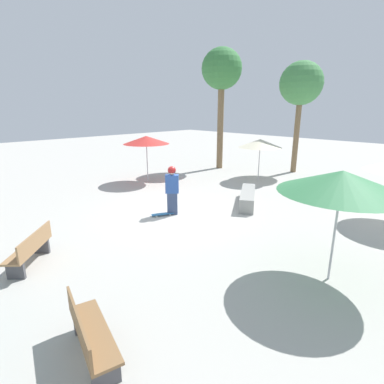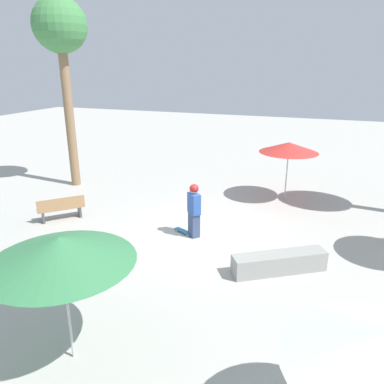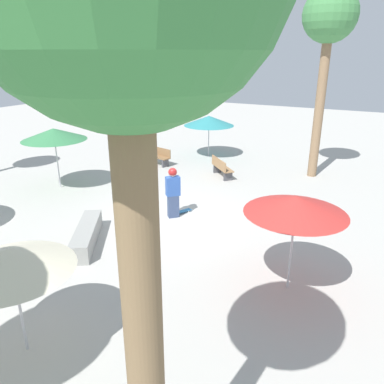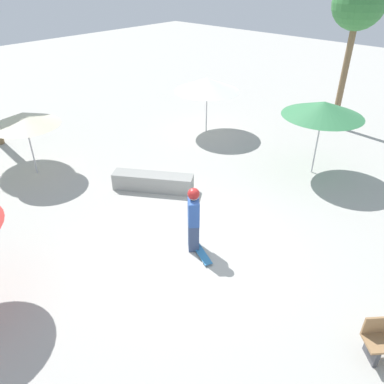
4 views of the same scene
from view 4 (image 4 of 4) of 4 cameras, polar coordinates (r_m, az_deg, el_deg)
The scene contains 8 objects.
ground_plane at distance 9.67m, azimuth -0.55°, elevation -8.24°, with size 60.00×60.00×0.00m, color #B2AFA8.
skater_main at distance 9.05m, azimuth 0.23°, elevation -3.86°, with size 0.51×0.52×1.75m.
skateboard at distance 9.34m, azimuth 1.57°, elevation -9.47°, with size 0.52×0.81×0.07m.
concrete_ledge at distance 11.89m, azimuth -5.97°, elevation 1.54°, with size 1.82×2.41×0.54m.
shade_umbrella_white at distance 15.58m, azimuth 2.31°, elevation 16.06°, with size 2.64×2.64×2.27m.
shade_umbrella_green at distance 12.72m, azimuth 19.39°, elevation 11.87°, with size 2.57×2.57×2.49m.
shade_umbrella_cream at distance 13.19m, azimuth -24.21°, elevation 10.12°, with size 2.20×2.20×2.17m.
palm_tree_center_right at distance 16.86m, azimuth 24.06°, elevation 24.55°, with size 1.99×1.99×5.89m.
Camera 4 is at (-5.41, -5.07, 6.21)m, focal length 35.00 mm.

